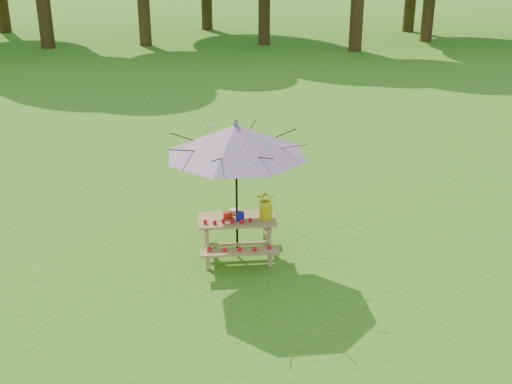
{
  "coord_description": "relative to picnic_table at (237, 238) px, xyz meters",
  "views": [
    {
      "loc": [
        -0.83,
        -7.39,
        4.81
      ],
      "look_at": [
        0.06,
        1.73,
        1.1
      ],
      "focal_mm": 45.0,
      "sensor_mm": 36.0,
      "label": 1
    }
  ],
  "objects": [
    {
      "name": "picnic_table",
      "position": [
        0.0,
        0.0,
        0.0
      ],
      "size": [
        1.2,
        1.32,
        0.67
      ],
      "color": "olive",
      "rests_on": "ground"
    },
    {
      "name": "tomatoes_row",
      "position": [
        -0.15,
        -0.18,
        0.38
      ],
      "size": [
        0.77,
        0.13,
        0.07
      ],
      "primitive_type": null,
      "color": "red",
      "rests_on": "picnic_table"
    },
    {
      "name": "produce_bins",
      "position": [
        -0.03,
        0.02,
        0.4
      ],
      "size": [
        0.32,
        0.4,
        0.13
      ],
      "color": "#AB200D",
      "rests_on": "picnic_table"
    },
    {
      "name": "flower_bucket",
      "position": [
        0.45,
        -0.03,
        0.59
      ],
      "size": [
        0.33,
        0.3,
        0.46
      ],
      "color": "gold",
      "rests_on": "picnic_table"
    },
    {
      "name": "patio_umbrella",
      "position": [
        0.0,
        0.0,
        1.62
      ],
      "size": [
        2.85,
        2.85,
        2.25
      ],
      "color": "black",
      "rests_on": "ground"
    },
    {
      "name": "ground",
      "position": [
        0.24,
        -1.73,
        -0.33
      ],
      "size": [
        120.0,
        120.0,
        0.0
      ],
      "primitive_type": "plane",
      "color": "#396F15",
      "rests_on": "ground"
    }
  ]
}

